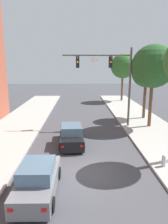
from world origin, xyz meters
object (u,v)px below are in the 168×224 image
object	(u,v)px
traffic_signal_mast	(111,73)
fire_hydrant	(164,161)
car_following_grey	(38,180)
street_tree_third	(146,73)
street_tree_farthest	(123,66)
car_lead_black	(71,136)
street_tree_second	(153,67)

from	to	relation	value
traffic_signal_mast	fire_hydrant	world-z (taller)	traffic_signal_mast
car_following_grey	street_tree_third	size ratio (longest dim) A/B	0.64
car_following_grey	street_tree_third	world-z (taller)	street_tree_third
car_following_grey	street_tree_third	xyz separation A→B (m)	(9.42, 14.01, 4.46)
car_following_grey	street_tree_farthest	xyz separation A→B (m)	(9.35, 26.04, 5.20)
car_lead_black	street_tree_third	distance (m)	12.02
car_lead_black	street_tree_second	size ratio (longest dim) A/B	0.55
car_following_grey	street_tree_second	world-z (taller)	street_tree_second
fire_hydrant	car_following_grey	bearing A→B (deg)	-162.04
car_following_grey	car_lead_black	bearing A→B (deg)	77.64
street_tree_third	fire_hydrant	bearing A→B (deg)	-101.74
car_following_grey	fire_hydrant	bearing A→B (deg)	17.96
car_lead_black	street_tree_third	world-z (taller)	street_tree_third
car_lead_black	fire_hydrant	bearing A→B (deg)	-35.64
street_tree_second	street_tree_farthest	bearing A→B (deg)	88.47
traffic_signal_mast	car_lead_black	world-z (taller)	traffic_signal_mast
car_lead_black	street_tree_third	size ratio (longest dim) A/B	0.65
traffic_signal_mast	street_tree_farthest	distance (m)	15.76
street_tree_second	traffic_signal_mast	bearing A→B (deg)	176.48
street_tree_third	traffic_signal_mast	bearing A→B (deg)	-144.43
fire_hydrant	traffic_signal_mast	bearing A→B (deg)	102.59
fire_hydrant	street_tree_second	distance (m)	10.18
car_lead_black	fire_hydrant	world-z (taller)	car_lead_black
street_tree_third	car_lead_black	bearing A→B (deg)	-136.12
street_tree_farthest	fire_hydrant	bearing A→B (deg)	-95.69
car_lead_black	street_tree_farthest	xyz separation A→B (m)	(7.97, 19.76, 5.20)
traffic_signal_mast	car_following_grey	bearing A→B (deg)	-114.88
street_tree_third	street_tree_farthest	xyz separation A→B (m)	(-0.07, 12.03, 0.74)
car_lead_black	street_tree_farthest	distance (m)	21.93
car_lead_black	street_tree_third	xyz separation A→B (m)	(8.04, 7.74, 4.46)
street_tree_second	street_tree_farthest	distance (m)	15.40
street_tree_second	street_tree_farthest	size ratio (longest dim) A/B	1.00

